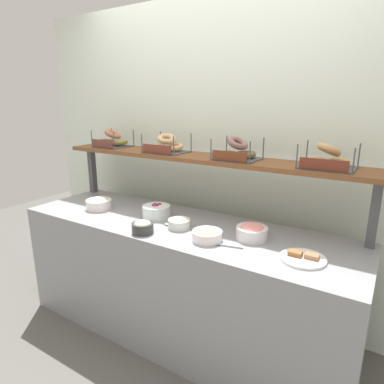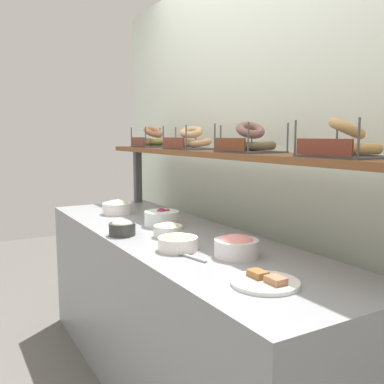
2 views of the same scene
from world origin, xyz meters
TOP-DOWN VIEW (x-y plane):
  - ground_plane at (0.00, 0.00)m, footprint 8.00×8.00m
  - back_wall at (0.00, 0.55)m, footprint 3.57×0.06m
  - deli_counter at (0.00, 0.00)m, footprint 2.37×0.70m
  - shelf_riser_left at (-1.12, 0.27)m, footprint 0.05×0.05m
  - shelf_riser_right at (1.12, 0.27)m, footprint 0.05×0.05m
  - upper_shelf at (0.00, 0.27)m, footprint 2.33×0.32m
  - bowl_scallion_spread at (-0.71, -0.05)m, footprint 0.19×0.19m
  - bowl_tuna_salad at (-0.11, -0.25)m, footprint 0.14×0.14m
  - bowl_lox_spread at (0.51, 0.03)m, footprint 0.19×0.19m
  - bowl_beet_salad at (-0.22, 0.04)m, footprint 0.20×0.20m
  - bowl_potato_salad at (0.04, -0.06)m, footprint 0.15×0.15m
  - bowl_egg_salad at (0.29, -0.14)m, footprint 0.18×0.18m
  - serving_plate_white at (0.84, -0.09)m, footprint 0.24×0.24m
  - serving_spoon_near_plate at (-0.06, -0.02)m, footprint 0.05×0.17m
  - serving_spoon_by_edge at (0.41, -0.16)m, footprint 0.18×0.05m
  - bagel_basket_everything at (-0.86, 0.28)m, footprint 0.26×0.24m
  - bagel_basket_plain at (-0.29, 0.26)m, footprint 0.30×0.25m
  - bagel_basket_poppy at (0.29, 0.26)m, footprint 0.28×0.25m
  - bagel_basket_sesame at (0.85, 0.27)m, footprint 0.30×0.25m

SIDE VIEW (x-z plane):
  - ground_plane at x=0.00m, z-range 0.00..0.00m
  - deli_counter at x=0.00m, z-range 0.00..0.85m
  - serving_spoon_near_plate at x=-0.06m, z-range 0.85..0.86m
  - serving_spoon_by_edge at x=0.41m, z-range 0.85..0.86m
  - serving_plate_white at x=0.84m, z-range 0.84..0.88m
  - bowl_potato_salad at x=0.04m, z-range 0.85..0.92m
  - bowl_egg_salad at x=0.29m, z-range 0.85..0.93m
  - bowl_tuna_salad at x=-0.11m, z-range 0.85..0.93m
  - bowl_scallion_spread at x=-0.71m, z-range 0.85..0.94m
  - bowl_beet_salad at x=-0.22m, z-range 0.85..0.95m
  - bowl_lox_spread at x=0.51m, z-range 0.85..0.94m
  - shelf_riser_left at x=-1.12m, z-range 0.85..1.25m
  - shelf_riser_right at x=1.12m, z-range 0.85..1.25m
  - back_wall at x=0.00m, z-range 0.00..2.40m
  - upper_shelf at x=0.00m, z-range 1.25..1.28m
  - bagel_basket_sesame at x=0.85m, z-range 1.25..1.40m
  - bagel_basket_poppy at x=0.29m, z-range 1.25..1.40m
  - bagel_basket_plain at x=-0.29m, z-range 1.26..1.40m
  - bagel_basket_everything at x=-0.86m, z-range 1.25..1.41m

